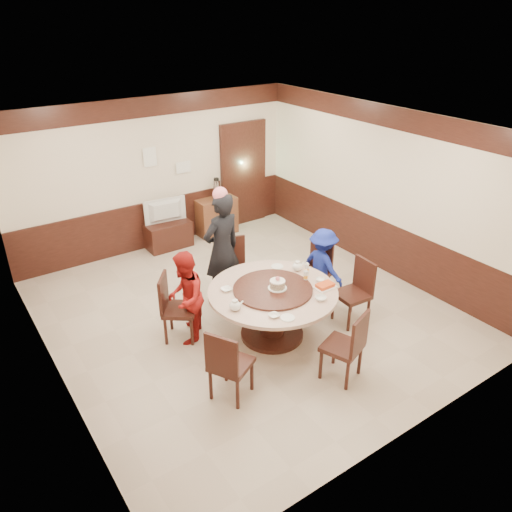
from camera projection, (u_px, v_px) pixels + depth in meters
room at (245, 248)px, 7.16m from camera, size 6.00×6.04×2.84m
banquet_table at (272, 304)px, 6.85m from camera, size 1.77×1.77×0.78m
chair_0 at (313, 282)px, 7.85m from camera, size 0.54×0.53×0.97m
chair_1 at (235, 279)px, 7.91m from camera, size 0.56×0.57×0.97m
chair_2 at (179, 319)px, 6.93m from camera, size 0.62×0.62×0.97m
chair_3 at (230, 375)px, 5.88m from camera, size 0.60×0.60×0.97m
chair_4 at (343, 357)px, 6.18m from camera, size 0.57×0.57×0.97m
chair_5 at (352, 303)px, 7.29m from camera, size 0.47×0.47×0.97m
person_standing at (222, 250)px, 7.51m from camera, size 0.71×0.52×1.81m
person_red at (185, 298)px, 6.74m from camera, size 0.78×0.82×1.33m
person_blue at (322, 265)px, 7.70m from camera, size 0.51×0.81×1.20m
birthday_cake at (277, 284)px, 6.71m from camera, size 0.26×0.26×0.18m
teapot_left at (235, 306)px, 6.29m from camera, size 0.17×0.15×0.13m
teapot_right at (297, 267)px, 7.23m from camera, size 0.17×0.15×0.13m
bowl_0 at (226, 289)px, 6.73m from camera, size 0.15×0.15×0.04m
bowl_1 at (321, 298)px, 6.52m from camera, size 0.15×0.15×0.05m
bowl_2 at (274, 315)px, 6.17m from camera, size 0.14×0.14×0.03m
bowl_3 at (320, 280)px, 6.96m from camera, size 0.12×0.12×0.04m
saucer_near at (288, 318)px, 6.15m from camera, size 0.18×0.18×0.01m
saucer_far at (277, 266)px, 7.34m from camera, size 0.18×0.18×0.01m
shrimp_platter at (325, 286)px, 6.79m from camera, size 0.30×0.20×0.06m
bottle_0 at (306, 276)px, 6.93m from camera, size 0.06×0.06×0.16m
bottle_1 at (307, 269)px, 7.12m from camera, size 0.06×0.06×0.16m
tv_stand at (169, 235)px, 9.56m from camera, size 0.85×0.45×0.50m
television at (166, 212)px, 9.34m from camera, size 0.82×0.18×0.47m
side_cabinet at (217, 216)px, 10.08m from camera, size 0.80×0.40×0.75m
thermos at (217, 189)px, 9.84m from camera, size 0.15×0.15×0.38m
notice_left at (150, 157)px, 8.97m from camera, size 0.25×0.00×0.35m
notice_right at (183, 167)px, 9.43m from camera, size 0.30×0.00×0.22m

